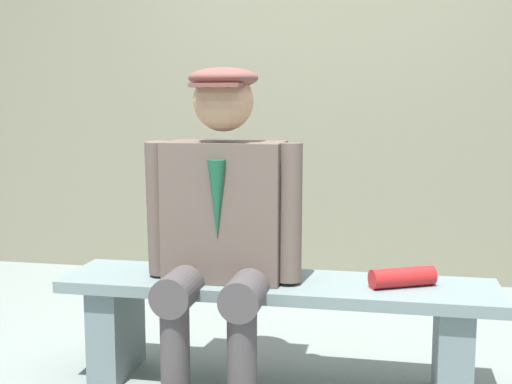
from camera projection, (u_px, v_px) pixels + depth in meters
name	position (u px, v px, depth m)	size (l,w,h in m)	color
bench	(276.00, 314.00, 2.69)	(1.72, 0.39, 0.44)	slate
seated_man	(222.00, 217.00, 2.62)	(0.62, 0.58, 1.27)	brown
rolled_magazine	(403.00, 277.00, 2.57)	(0.08, 0.08, 0.26)	#B21E1E
stadium_wall	(324.00, 133.00, 4.38)	(12.00, 0.24, 1.86)	gray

